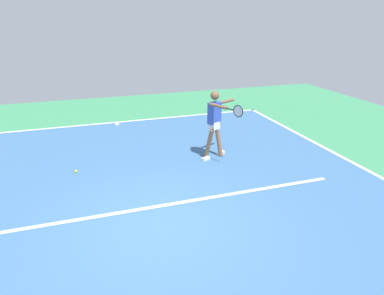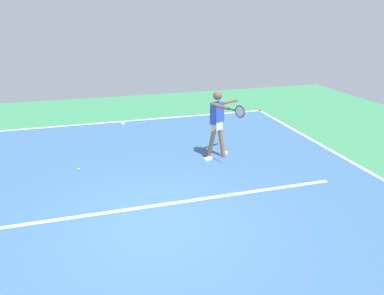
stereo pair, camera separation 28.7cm
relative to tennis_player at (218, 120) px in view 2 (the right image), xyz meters
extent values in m
plane|color=#388456|center=(2.13, 2.68, -1.04)|extent=(21.66, 21.66, 0.00)
cube|color=#38608E|center=(2.13, 2.68, -1.04)|extent=(10.88, 13.56, 0.00)
cube|color=white|center=(2.13, -4.05, -1.03)|extent=(10.88, 0.10, 0.01)
cube|color=white|center=(2.13, 2.00, -1.03)|extent=(8.16, 0.10, 0.01)
cube|color=white|center=(2.13, -3.85, -1.03)|extent=(0.10, 0.30, 0.01)
cylinder|color=brown|center=(-0.15, -0.11, -0.62)|extent=(0.23, 0.33, 0.86)
cube|color=white|center=(-0.25, -0.15, -1.00)|extent=(0.26, 0.19, 0.07)
cylinder|color=brown|center=(0.19, 0.05, -0.62)|extent=(0.23, 0.33, 0.86)
cube|color=white|center=(0.29, 0.09, -1.00)|extent=(0.26, 0.19, 0.07)
cube|color=white|center=(0.02, -0.03, -0.15)|extent=(0.31, 0.29, 0.20)
cube|color=#334CB2|center=(0.02, -0.03, 0.19)|extent=(0.38, 0.31, 0.55)
sphere|color=brown|center=(0.02, -0.03, 0.64)|extent=(0.22, 0.22, 0.22)
cylinder|color=brown|center=(-0.38, -0.22, 0.41)|extent=(0.54, 0.30, 0.08)
cylinder|color=brown|center=(0.06, 0.29, 0.44)|extent=(0.30, 0.54, 0.08)
cylinder|color=black|center=(-0.10, 0.64, 0.44)|extent=(0.12, 0.21, 0.03)
torus|color=black|center=(-0.21, 0.86, 0.44)|extent=(0.15, 0.28, 0.29)
cylinder|color=silver|center=(-0.21, 0.86, 0.44)|extent=(0.11, 0.23, 0.25)
sphere|color=#CCE033|center=(3.54, -0.16, -1.00)|extent=(0.07, 0.07, 0.07)
camera|label=1|loc=(3.24, 7.89, 2.55)|focal=32.21mm
camera|label=2|loc=(2.97, 7.97, 2.55)|focal=32.21mm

